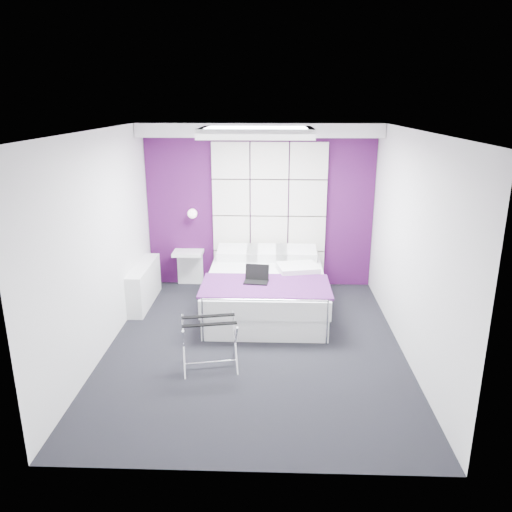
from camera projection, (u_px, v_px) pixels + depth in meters
The scene contains 15 objects.
floor at pixel (255, 346), 6.19m from camera, with size 4.40×4.40×0.00m, color black.
ceiling at pixel (254, 130), 5.41m from camera, with size 4.40×4.40×0.00m, color white.
wall_back at pixel (260, 207), 7.90m from camera, with size 3.60×3.60×0.00m, color white.
wall_left at pixel (102, 244), 5.86m from camera, with size 4.40×4.40×0.00m, color white.
wall_right at pixel (411, 247), 5.74m from camera, with size 4.40×4.40×0.00m, color white.
accent_wall at pixel (260, 207), 7.89m from camera, with size 3.58×0.02×2.58m, color #431045.
soffit at pixel (260, 130), 7.30m from camera, with size 3.58×0.50×0.20m, color white.
headboard at pixel (269, 216), 7.87m from camera, with size 1.80×0.08×2.30m, color silver, non-canonical shape.
skylight at pixel (256, 132), 6.00m from camera, with size 1.36×0.86×0.12m, color white, non-canonical shape.
wall_lamp at pixel (193, 213), 7.82m from camera, with size 0.15×0.15×0.15m, color white.
radiator at pixel (144, 284), 7.39m from camera, with size 0.22×1.20×0.60m, color white.
bed at pixel (266, 290), 7.15m from camera, with size 1.70×2.06×0.72m.
nightstand at pixel (188, 253), 7.98m from camera, with size 0.47×0.37×0.05m, color white.
luggage_rack at pixel (210, 344), 5.60m from camera, with size 0.60×0.44×0.59m.
laptop at pixel (256, 278), 6.70m from camera, with size 0.32×0.23×0.23m.
Camera 1 is at (0.21, -5.57, 2.91)m, focal length 35.00 mm.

